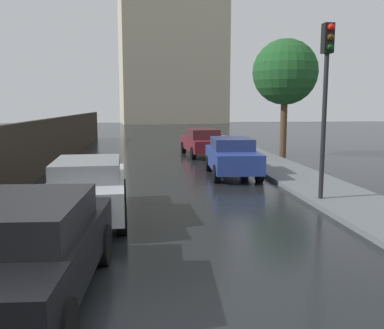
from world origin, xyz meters
TOP-DOWN VIEW (x-y plane):
  - car_blue_mid_road at (2.85, 11.17)m, footprint 1.84×4.01m
  - car_maroon_far_ahead at (2.58, 17.57)m, footprint 1.96×4.42m
  - car_silver_behind_camera at (-1.69, 5.73)m, footprint 1.90×4.19m
  - car_black_far_lane at (-1.92, 1.55)m, footprint 1.91×4.09m
  - traffic_light at (4.34, 6.59)m, footprint 0.26×0.39m
  - street_tree_near at (6.68, 16.68)m, footprint 3.28×3.28m
  - distant_tower at (3.72, 57.61)m, footprint 15.85×9.68m

SIDE VIEW (x-z plane):
  - car_maroon_far_ahead at x=2.58m, z-range 0.03..1.44m
  - car_blue_mid_road at x=2.85m, z-range 0.03..1.46m
  - car_silver_behind_camera at x=-1.69m, z-range 0.05..1.46m
  - car_black_far_lane at x=-1.92m, z-range 0.05..1.49m
  - traffic_light at x=4.34m, z-range 1.01..5.59m
  - street_tree_near at x=6.68m, z-range 1.30..7.23m
  - distant_tower at x=3.72m, z-range -2.99..28.56m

